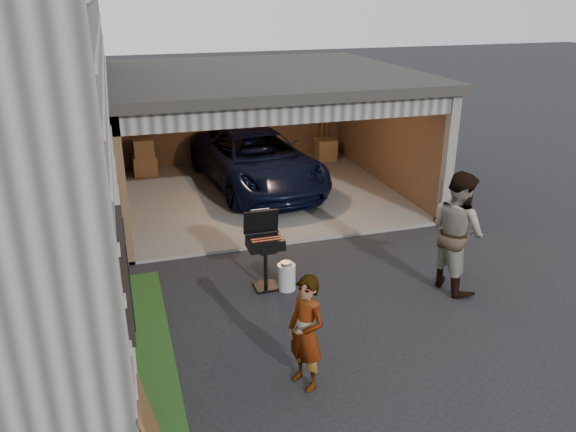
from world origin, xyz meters
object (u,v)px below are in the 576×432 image
at_px(bbq_grill, 265,245).
at_px(propane_tank, 286,277).
at_px(woman, 306,333).
at_px(minivan, 256,162).
at_px(hand_truck, 445,217).
at_px(plywood_panel, 151,429).
at_px(man, 457,231).

xyz_separation_m(bbq_grill, propane_tank, (0.31, -0.17, -0.54)).
bearing_deg(woman, minivan, 146.41).
bearing_deg(hand_truck, bbq_grill, -145.77).
bearing_deg(woman, plywood_panel, -93.56).
bearing_deg(propane_tank, man, -15.24).
bearing_deg(minivan, plywood_panel, -116.99).
bearing_deg(minivan, man, -77.91).
xyz_separation_m(woman, bbq_grill, (0.16, 2.53, 0.01)).
distance_m(woman, hand_truck, 5.96).
xyz_separation_m(bbq_grill, plywood_panel, (-2.06, -3.24, -0.34)).
distance_m(man, plywood_panel, 5.56).
height_order(woman, hand_truck, woman).
distance_m(woman, bbq_grill, 2.54).
height_order(man, propane_tank, man).
height_order(man, bbq_grill, man).
bearing_deg(hand_truck, propane_tank, -142.27).
distance_m(minivan, woman, 7.50).
relative_size(minivan, woman, 3.29).
relative_size(propane_tank, plywood_panel, 0.51).
bearing_deg(plywood_panel, minivan, 68.81).
relative_size(minivan, bbq_grill, 3.83).
bearing_deg(propane_tank, hand_truck, 22.11).
relative_size(propane_tank, hand_truck, 0.44).
height_order(minivan, man, man).
relative_size(woman, hand_truck, 1.49).
distance_m(minivan, man, 6.05).
xyz_separation_m(plywood_panel, hand_truck, (6.32, 4.68, -0.23)).
relative_size(bbq_grill, propane_tank, 2.91).
height_order(man, hand_truck, man).
distance_m(minivan, propane_tank, 5.12).
height_order(minivan, hand_truck, minivan).
height_order(propane_tank, hand_truck, hand_truck).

